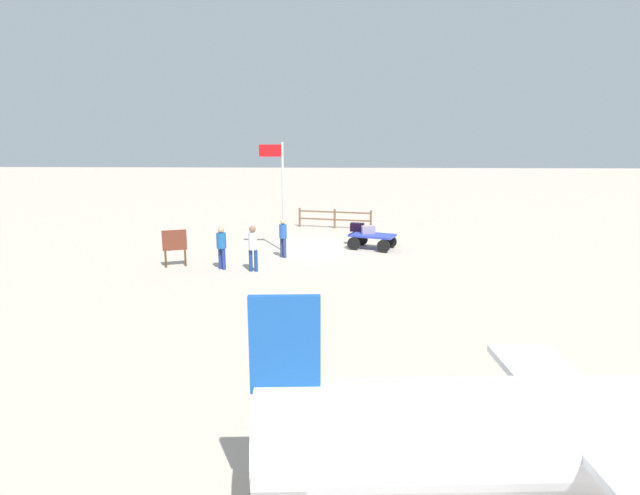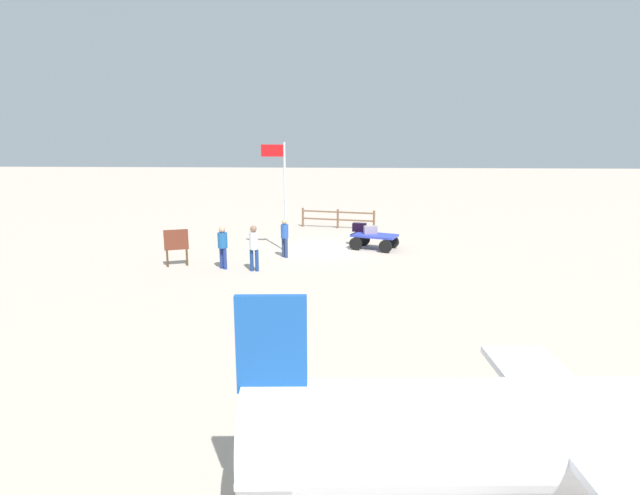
# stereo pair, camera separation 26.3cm
# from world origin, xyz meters

# --- Properties ---
(ground_plane) EXTENTS (120.00, 120.00, 0.00)m
(ground_plane) POSITION_xyz_m (0.00, 0.00, 0.00)
(ground_plane) COLOR #B9A898
(luggage_cart) EXTENTS (2.31, 1.87, 0.69)m
(luggage_cart) POSITION_xyz_m (-2.25, -0.06, 0.49)
(luggage_cart) COLOR #2D3EB2
(luggage_cart) RESTS_ON ground
(suitcase_grey) EXTENTS (0.64, 0.39, 0.36)m
(suitcase_grey) POSITION_xyz_m (-2.09, -0.21, 0.87)
(suitcase_grey) COLOR gray
(suitcase_grey) RESTS_ON luggage_cart
(suitcase_maroon) EXTENTS (0.69, 0.47, 0.39)m
(suitcase_maroon) POSITION_xyz_m (-1.60, -0.78, 0.88)
(suitcase_maroon) COLOR black
(suitcase_maroon) RESTS_ON luggage_cart
(worker_lead) EXTENTS (0.45, 0.45, 1.65)m
(worker_lead) POSITION_xyz_m (1.64, 1.77, 0.95)
(worker_lead) COLOR navy
(worker_lead) RESTS_ON ground
(worker_trailing) EXTENTS (0.34, 0.34, 1.78)m
(worker_trailing) POSITION_xyz_m (2.55, 4.09, 1.04)
(worker_trailing) COLOR navy
(worker_trailing) RESTS_ON ground
(worker_supervisor) EXTENTS (0.52, 0.52, 1.69)m
(worker_supervisor) POSITION_xyz_m (3.82, 3.81, 1.01)
(worker_supervisor) COLOR navy
(worker_supervisor) RESTS_ON ground
(airplane_near) EXTENTS (9.79, 5.07, 3.19)m
(airplane_near) POSITION_xyz_m (-4.41, 16.73, 1.22)
(airplane_near) COLOR silver
(airplane_near) RESTS_ON ground
(flagpole) EXTENTS (1.07, 0.10, 4.83)m
(flagpole) POSITION_xyz_m (1.87, 0.59, 2.90)
(flagpole) COLOR silver
(flagpole) RESTS_ON ground
(signboard) EXTENTS (0.90, 0.38, 1.49)m
(signboard) POSITION_xyz_m (5.75, 3.51, 0.96)
(signboard) COLOR #4C3319
(signboard) RESTS_ON ground
(wooden_fence) EXTENTS (4.13, 0.99, 1.08)m
(wooden_fence) POSITION_xyz_m (-0.51, -5.37, 0.62)
(wooden_fence) COLOR brown
(wooden_fence) RESTS_ON ground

